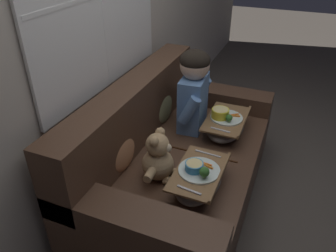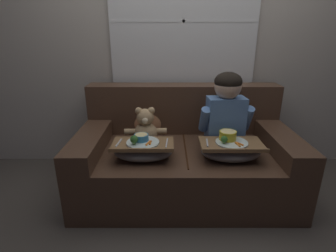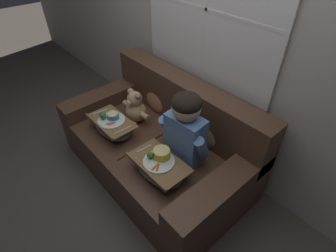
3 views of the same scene
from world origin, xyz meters
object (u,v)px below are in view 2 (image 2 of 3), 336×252
throw_pillow_behind_teddy (147,117)px  lap_tray_teddy (142,150)px  couch (183,155)px  teddy_bear (145,129)px  throw_pillow_behind_child (218,117)px  lap_tray_child (230,149)px  child_figure (225,106)px

throw_pillow_behind_teddy → lap_tray_teddy: (-0.00, -0.53, -0.09)m
couch → teddy_bear: bearing=-175.8°
throw_pillow_behind_child → throw_pillow_behind_teddy: bearing=180.0°
lap_tray_child → child_figure: bearing=89.5°
throw_pillow_behind_teddy → teddy_bear: size_ratio=0.97×
lap_tray_teddy → teddy_bear: bearing=89.7°
couch → lap_tray_child: size_ratio=3.77×
couch → lap_tray_child: couch is taller
couch → child_figure: bearing=-3.6°
throw_pillow_behind_teddy → child_figure: (0.67, -0.27, 0.18)m
throw_pillow_behind_teddy → child_figure: 0.74m
lap_tray_child → lap_tray_teddy: bearing=-179.8°
throw_pillow_behind_teddy → lap_tray_child: throw_pillow_behind_teddy is taller
lap_tray_teddy → couch: bearing=40.6°
couch → lap_tray_teddy: 0.48m
teddy_bear → lap_tray_teddy: bearing=-90.3°
throw_pillow_behind_child → teddy_bear: (-0.67, -0.27, -0.02)m
teddy_bear → lap_tray_teddy: (-0.00, -0.26, -0.07)m
throw_pillow_behind_child → lap_tray_teddy: size_ratio=0.77×
throw_pillow_behind_teddy → throw_pillow_behind_child: bearing=0.0°
throw_pillow_behind_child → couch: bearing=-143.7°
couch → teddy_bear: 0.42m
throw_pillow_behind_child → teddy_bear: bearing=-158.0°
lap_tray_teddy → throw_pillow_behind_child: bearing=38.5°
throw_pillow_behind_teddy → couch: bearing=-36.3°
throw_pillow_behind_teddy → lap_tray_teddy: bearing=-90.1°
teddy_bear → lap_tray_child: 0.72m
child_figure → lap_tray_teddy: 0.77m
lap_tray_child → lap_tray_teddy: 0.67m
throw_pillow_behind_child → lap_tray_teddy: bearing=-141.5°
couch → teddy_bear: size_ratio=4.94×
teddy_bear → lap_tray_teddy: teddy_bear is taller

